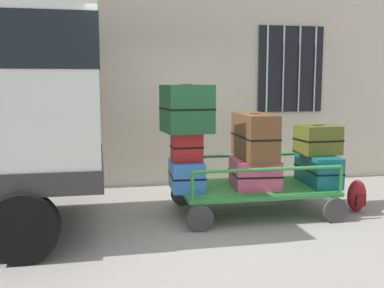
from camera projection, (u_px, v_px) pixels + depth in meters
name	position (u px, v px, depth m)	size (l,w,h in m)	color
ground_plane	(194.00, 222.00, 5.82)	(40.00, 40.00, 0.00)	gray
building_wall	(166.00, 39.00, 7.77)	(12.00, 0.38, 5.00)	#BCB29E
luggage_cart	(254.00, 190.00, 6.19)	(2.07, 1.29, 0.37)	#2D8438
cart_railing	(254.00, 165.00, 6.14)	(1.97, 1.15, 0.36)	#2D8438
suitcase_left_bottom	(186.00, 175.00, 6.00)	(0.45, 0.69, 0.38)	#3372C6
suitcase_left_middle	(187.00, 147.00, 5.93)	(0.40, 0.30, 0.37)	#B21E1E
suitcase_left_top	(187.00, 109.00, 5.87)	(0.64, 0.67, 0.62)	#194C28
suitcase_midleft_bottom	(255.00, 173.00, 6.13)	(0.66, 0.73, 0.38)	#CC4C72
suitcase_midleft_middle	(254.00, 136.00, 6.10)	(0.44, 1.00, 0.61)	brown
suitcase_center_bottom	(318.00, 169.00, 6.32)	(0.44, 0.92, 0.42)	#0F5960
suitcase_center_middle	(318.00, 140.00, 6.30)	(0.55, 0.49, 0.40)	#4C5119
backpack	(357.00, 196.00, 6.28)	(0.27, 0.22, 0.44)	maroon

